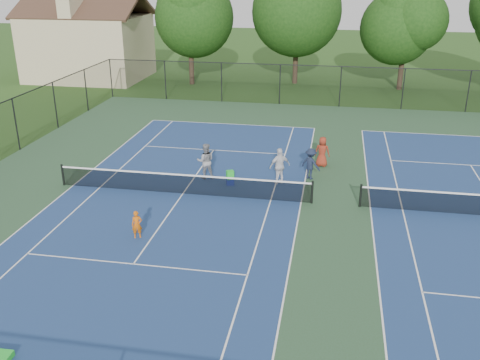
% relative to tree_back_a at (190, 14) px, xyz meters
% --- Properties ---
extents(ground, '(140.00, 140.00, 0.00)m').
position_rel_tree_back_a_xyz_m(ground, '(13.00, -24.00, -6.04)').
color(ground, '#234716').
rests_on(ground, ground).
extents(court_pad, '(36.00, 36.00, 0.01)m').
position_rel_tree_back_a_xyz_m(court_pad, '(13.00, -24.00, -6.03)').
color(court_pad, '#2A4B2A').
rests_on(court_pad, ground).
extents(tennis_court_left, '(12.00, 23.83, 1.07)m').
position_rel_tree_back_a_xyz_m(tennis_court_left, '(6.00, -24.00, -5.94)').
color(tennis_court_left, navy).
rests_on(tennis_court_left, ground).
extents(perimeter_fence, '(36.08, 36.08, 3.02)m').
position_rel_tree_back_a_xyz_m(perimeter_fence, '(13.00, -24.00, -4.44)').
color(perimeter_fence, black).
rests_on(perimeter_fence, ground).
extents(tree_back_a, '(6.80, 6.80, 9.15)m').
position_rel_tree_back_a_xyz_m(tree_back_a, '(0.00, 0.00, 0.00)').
color(tree_back_a, '#2D2116').
rests_on(tree_back_a, ground).
extents(tree_back_b, '(7.60, 7.60, 10.03)m').
position_rel_tree_back_a_xyz_m(tree_back_b, '(9.00, 2.00, 0.56)').
color(tree_back_b, '#2D2116').
rests_on(tree_back_b, ground).
extents(tree_back_c, '(6.00, 6.00, 8.40)m').
position_rel_tree_back_a_xyz_m(tree_back_c, '(18.00, 1.00, -0.56)').
color(tree_back_c, '#2D2116').
rests_on(tree_back_c, ground).
extents(clapboard_house, '(10.80, 8.10, 7.65)m').
position_rel_tree_back_a_xyz_m(clapboard_house, '(-10.00, 1.00, -2.95)').
color(clapboard_house, tan).
rests_on(clapboard_house, ground).
extents(child_player, '(0.48, 0.39, 1.12)m').
position_rel_tree_back_a_xyz_m(child_player, '(5.45, -28.45, -5.48)').
color(child_player, '#CE5B0D').
rests_on(child_player, ground).
extents(instructor, '(1.02, 0.88, 1.80)m').
position_rel_tree_back_a_xyz_m(instructor, '(6.59, -21.86, -5.14)').
color(instructor, gray).
rests_on(instructor, ground).
extents(bystander_a, '(1.13, 0.92, 1.79)m').
position_rel_tree_back_a_xyz_m(bystander_a, '(10.26, -21.91, -5.14)').
color(bystander_a, silver).
rests_on(bystander_a, ground).
extents(bystander_b, '(1.18, 1.00, 1.58)m').
position_rel_tree_back_a_xyz_m(bystander_b, '(11.70, -21.04, -5.25)').
color(bystander_b, '#182034').
rests_on(bystander_b, ground).
extents(bystander_c, '(0.84, 0.60, 1.60)m').
position_rel_tree_back_a_xyz_m(bystander_c, '(12.20, -19.11, -5.24)').
color(bystander_c, maroon).
rests_on(bystander_c, ground).
extents(ball_crate, '(0.42, 0.38, 0.30)m').
position_rel_tree_back_a_xyz_m(ball_crate, '(7.95, -22.52, -5.89)').
color(ball_crate, '#152B96').
rests_on(ball_crate, ground).
extents(ball_hopper, '(0.42, 0.39, 0.43)m').
position_rel_tree_back_a_xyz_m(ball_hopper, '(7.95, -22.52, -5.52)').
color(ball_hopper, green).
rests_on(ball_hopper, ball_crate).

